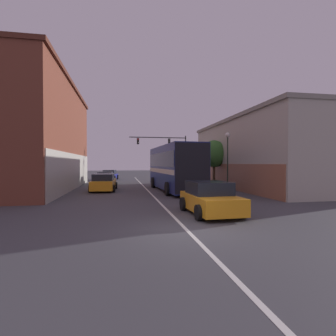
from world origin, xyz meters
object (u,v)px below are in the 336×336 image
(hatchback_foreground, at_px, (210,199))
(parked_car_left_far, at_px, (106,178))
(bus, at_px, (174,166))
(parked_car_left_near, at_px, (110,175))
(traffic_signal_gantry, at_px, (169,148))
(street_lamp, at_px, (228,152))
(street_tree_near, at_px, (214,154))
(parked_car_left_mid, at_px, (104,183))

(hatchback_foreground, height_order, parked_car_left_far, hatchback_foreground)
(bus, xyz_separation_m, parked_car_left_near, (-6.02, 16.19, -1.45))
(parked_car_left_near, relative_size, traffic_signal_gantry, 0.59)
(bus, xyz_separation_m, street_lamp, (4.21, -1.49, 1.14))
(bus, bearing_deg, parked_car_left_far, 33.46)
(street_tree_near, bearing_deg, street_lamp, -96.33)
(parked_car_left_far, bearing_deg, parked_car_left_mid, -174.62)
(street_lamp, bearing_deg, parked_car_left_near, 120.06)
(parked_car_left_mid, bearing_deg, bus, -98.23)
(hatchback_foreground, relative_size, parked_car_left_mid, 0.85)
(traffic_signal_gantry, bearing_deg, parked_car_left_far, -153.33)
(parked_car_left_mid, xyz_separation_m, street_tree_near, (10.62, 1.95, 2.59))
(street_lamp, bearing_deg, street_tree_near, 83.67)
(bus, bearing_deg, street_lamp, -112.01)
(parked_car_left_near, xyz_separation_m, parked_car_left_mid, (0.12, -15.05, 0.02))
(parked_car_left_mid, height_order, parked_car_left_far, parked_car_left_mid)
(traffic_signal_gantry, height_order, street_tree_near, traffic_signal_gantry)
(parked_car_left_far, relative_size, street_tree_near, 0.85)
(parked_car_left_near, relative_size, parked_car_left_far, 1.14)
(street_tree_near, bearing_deg, parked_car_left_mid, -169.61)
(traffic_signal_gantry, bearing_deg, parked_car_left_mid, -124.26)
(parked_car_left_far, bearing_deg, bus, -140.75)
(bus, relative_size, street_tree_near, 2.25)
(parked_car_left_near, xyz_separation_m, parked_car_left_far, (-0.15, -7.69, -0.02))
(parked_car_left_far, xyz_separation_m, street_lamp, (10.38, -9.99, 2.61))
(bus, relative_size, parked_car_left_near, 2.32)
(bus, height_order, parked_car_left_mid, bus)
(bus, xyz_separation_m, hatchback_foreground, (-0.40, -10.36, -1.41))
(parked_car_left_mid, distance_m, street_tree_near, 11.10)
(hatchback_foreground, bearing_deg, parked_car_left_near, 9.98)
(parked_car_left_near, distance_m, parked_car_left_mid, 15.05)
(bus, xyz_separation_m, street_tree_near, (4.72, 3.09, 1.16))
(bus, bearing_deg, hatchback_foreground, 175.26)
(street_lamp, bearing_deg, parked_car_left_mid, 165.41)
(bus, bearing_deg, traffic_signal_gantry, -10.95)
(hatchback_foreground, bearing_deg, bus, -4.20)
(parked_car_left_near, distance_m, parked_car_left_far, 7.69)
(parked_car_left_near, relative_size, parked_car_left_mid, 0.98)
(hatchback_foreground, xyz_separation_m, street_lamp, (4.61, 8.87, 2.55))
(parked_car_left_mid, relative_size, street_lamp, 0.94)
(traffic_signal_gantry, bearing_deg, hatchback_foreground, -95.64)
(parked_car_left_near, height_order, street_tree_near, street_tree_near)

